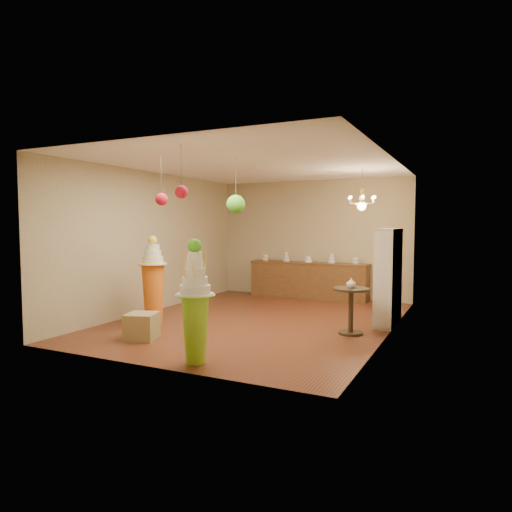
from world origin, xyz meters
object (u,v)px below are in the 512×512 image
at_px(pedestal_green, 195,312).
at_px(pedestal_orange, 153,288).
at_px(round_table, 351,304).
at_px(sideboard, 308,280).

distance_m(pedestal_green, pedestal_orange, 2.57).
height_order(pedestal_green, round_table, pedestal_green).
distance_m(sideboard, round_table, 3.80).
relative_size(sideboard, round_table, 3.80).
distance_m(pedestal_orange, sideboard, 4.49).
bearing_deg(round_table, sideboard, 120.12).
bearing_deg(pedestal_orange, pedestal_green, -39.16).
bearing_deg(pedestal_green, sideboard, 94.12).
bearing_deg(pedestal_green, pedestal_orange, 140.84).
height_order(pedestal_orange, round_table, pedestal_orange).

